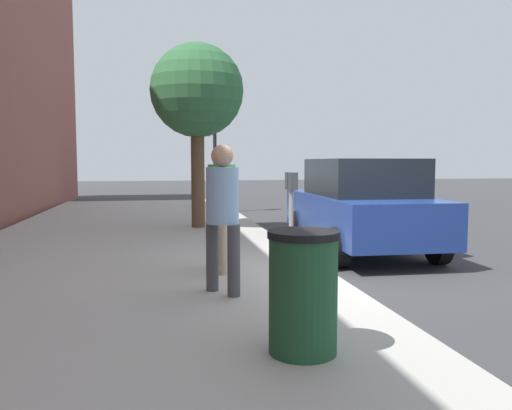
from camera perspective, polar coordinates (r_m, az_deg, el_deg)
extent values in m
plane|color=#38383A|center=(7.75, 7.64, -8.00)|extent=(80.00, 80.00, 0.00)
cube|color=#A8A59E|center=(7.38, -15.31, -8.18)|extent=(28.00, 6.00, 0.15)
cylinder|color=gray|center=(7.69, 3.93, -2.57)|extent=(0.07, 0.07, 1.15)
cube|color=#383D42|center=(7.53, 4.15, 2.66)|extent=(0.16, 0.11, 0.26)
cube|color=#383D42|center=(7.72, 3.77, 2.71)|extent=(0.16, 0.11, 0.26)
cube|color=#268C33|center=(7.55, 4.59, 2.81)|extent=(0.10, 0.01, 0.10)
cube|color=#268C33|center=(7.74, 4.20, 2.86)|extent=(0.10, 0.01, 0.10)
cylinder|color=tan|center=(7.51, -3.86, -3.90)|extent=(0.15, 0.15, 0.85)
cylinder|color=tan|center=(7.12, -3.76, -4.37)|extent=(0.15, 0.15, 0.85)
cylinder|color=green|center=(7.24, -3.85, 1.86)|extent=(0.39, 0.39, 0.68)
sphere|color=tan|center=(7.23, -3.87, 5.59)|extent=(0.27, 0.27, 0.27)
cylinder|color=#47474C|center=(6.25, -4.91, -5.73)|extent=(0.15, 0.15, 0.84)
cylinder|color=#47474C|center=(5.97, -2.50, -6.23)|extent=(0.15, 0.15, 0.84)
cylinder|color=#8CB7E0|center=(6.02, -3.77, 1.07)|extent=(0.38, 0.38, 0.66)
sphere|color=tan|center=(6.00, -3.79, 5.49)|extent=(0.26, 0.26, 0.26)
cube|color=navy|center=(9.98, 11.39, -1.04)|extent=(4.45, 1.96, 0.76)
cube|color=black|center=(9.75, 11.87, 3.06)|extent=(2.25, 1.75, 0.68)
cylinder|color=black|center=(11.13, 4.55, -2.33)|extent=(0.67, 0.24, 0.66)
cylinder|color=black|center=(11.66, 12.93, -2.10)|extent=(0.67, 0.24, 0.66)
cylinder|color=black|center=(8.41, 9.16, -4.71)|extent=(0.67, 0.24, 0.66)
cylinder|color=black|center=(9.10, 19.70, -4.20)|extent=(0.67, 0.24, 0.66)
cylinder|color=brown|center=(12.29, -6.51, 3.53)|extent=(0.32, 0.32, 2.58)
sphere|color=#2F6739|center=(12.40, -6.59, 12.58)|extent=(2.20, 2.20, 2.20)
cylinder|color=black|center=(17.29, -4.61, 5.60)|extent=(0.12, 0.12, 3.60)
cube|color=black|center=(17.39, -3.97, 10.06)|extent=(0.24, 0.20, 0.76)
sphere|color=red|center=(17.42, -3.61, 10.84)|extent=(0.14, 0.14, 0.14)
sphere|color=orange|center=(17.40, -3.61, 10.06)|extent=(0.14, 0.14, 0.14)
sphere|color=green|center=(17.38, -3.60, 9.27)|extent=(0.14, 0.14, 0.14)
cylinder|color=#1E4C2D|center=(4.25, 5.27, -10.04)|extent=(0.56, 0.56, 0.95)
cylinder|color=black|center=(4.15, 5.32, -3.29)|extent=(0.59, 0.59, 0.06)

